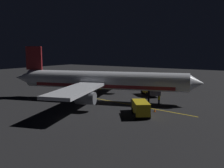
# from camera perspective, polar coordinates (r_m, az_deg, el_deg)

# --- Properties ---
(ground_plane) EXTENTS (180.00, 180.00, 0.20)m
(ground_plane) POSITION_cam_1_polar(r_m,az_deg,el_deg) (48.54, -2.00, -4.04)
(ground_plane) COLOR black
(apron_guide_stripe) EXTENTS (4.76, 29.35, 0.01)m
(apron_guide_stripe) POSITION_cam_1_polar(r_m,az_deg,el_deg) (46.54, 2.17, -4.43)
(apron_guide_stripe) COLOR gold
(apron_guide_stripe) RESTS_ON ground_plane
(airliner) EXTENTS (34.06, 37.49, 10.71)m
(airliner) POSITION_cam_1_polar(r_m,az_deg,el_deg) (48.06, -2.73, 0.69)
(airliner) COLOR silver
(airliner) RESTS_ON ground_plane
(baggage_truck) EXTENTS (6.43, 5.41, 2.25)m
(baggage_truck) POSITION_cam_1_polar(r_m,az_deg,el_deg) (38.07, 6.52, -5.42)
(baggage_truck) COLOR gold
(baggage_truck) RESTS_ON ground_plane
(catering_truck) EXTENTS (5.95, 6.06, 2.27)m
(catering_truck) POSITION_cam_1_polar(r_m,az_deg,el_deg) (54.75, 8.82, -1.38)
(catering_truck) COLOR gold
(catering_truck) RESTS_ON ground_plane
(ground_crew_worker) EXTENTS (0.40, 0.40, 1.74)m
(ground_crew_worker) POSITION_cam_1_polar(r_m,az_deg,el_deg) (46.13, 10.85, -3.56)
(ground_crew_worker) COLOR black
(ground_crew_worker) RESTS_ON ground_plane
(traffic_cone_near_left) EXTENTS (0.50, 0.50, 0.55)m
(traffic_cone_near_left) POSITION_cam_1_polar(r_m,az_deg,el_deg) (41.27, 8.29, -5.76)
(traffic_cone_near_left) COLOR #EA590F
(traffic_cone_near_left) RESTS_ON ground_plane
(traffic_cone_near_right) EXTENTS (0.50, 0.50, 0.55)m
(traffic_cone_near_right) POSITION_cam_1_polar(r_m,az_deg,el_deg) (37.82, 7.42, -7.01)
(traffic_cone_near_right) COLOR #EA590F
(traffic_cone_near_right) RESTS_ON ground_plane
(traffic_cone_under_wing) EXTENTS (0.50, 0.50, 0.55)m
(traffic_cone_under_wing) POSITION_cam_1_polar(r_m,az_deg,el_deg) (40.54, 9.93, -6.04)
(traffic_cone_under_wing) COLOR #EA590F
(traffic_cone_under_wing) RESTS_ON ground_plane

